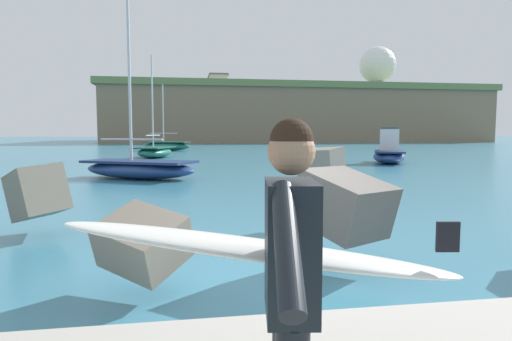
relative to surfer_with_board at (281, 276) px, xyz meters
The scene contains 11 objects.
ground_plane 4.10m from the surfer_with_board, 73.39° to the left, with size 400.00×400.00×0.00m, color teal.
breakwater_jetty 5.23m from the surfer_with_board, 79.58° to the left, with size 33.27×7.08×2.43m.
surfer_with_board is the anchor object (origin of this frame).
boat_near_left 17.01m from the surfer_with_board, 98.16° to the left, with size 5.46×4.21×8.25m.
boat_near_centre 32.31m from the surfer_with_board, 95.00° to the left, with size 3.39×5.07×7.76m.
boat_near_right 45.20m from the surfer_with_board, 93.11° to the left, with size 5.51×3.77×7.05m.
boat_mid_left 26.93m from the surfer_with_board, 62.61° to the left, with size 3.72×5.05×2.28m.
headland_bluff 98.82m from the surfer_with_board, 76.93° to the left, with size 76.70×43.62×11.37m.
radar_dome 109.97m from the surfer_with_board, 65.07° to the left, with size 8.76×8.76×11.34m.
station_building_west 104.37m from the surfer_with_board, 85.91° to the left, with size 4.40×6.33×4.48m.
station_building_central 107.14m from the surfer_with_board, 85.95° to the left, with size 4.72×7.94×4.50m.
Camera 1 is at (-1.55, -5.67, 1.95)m, focal length 30.26 mm.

